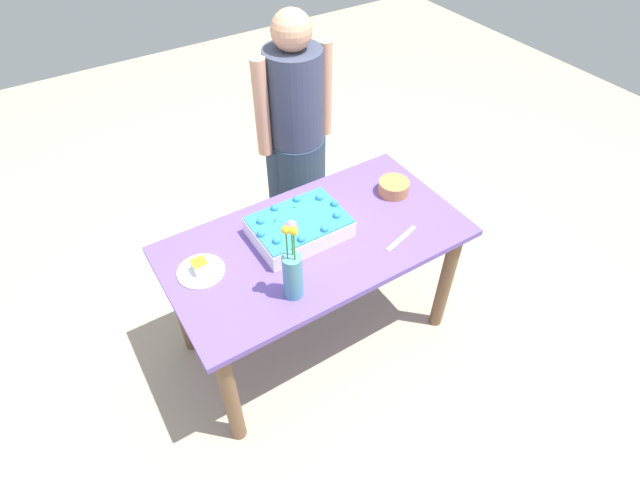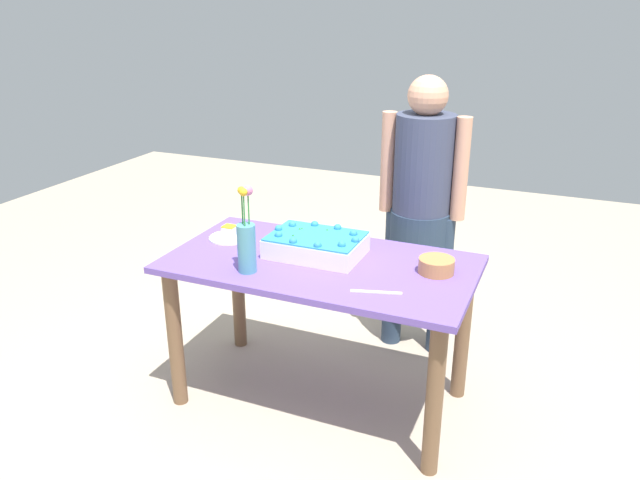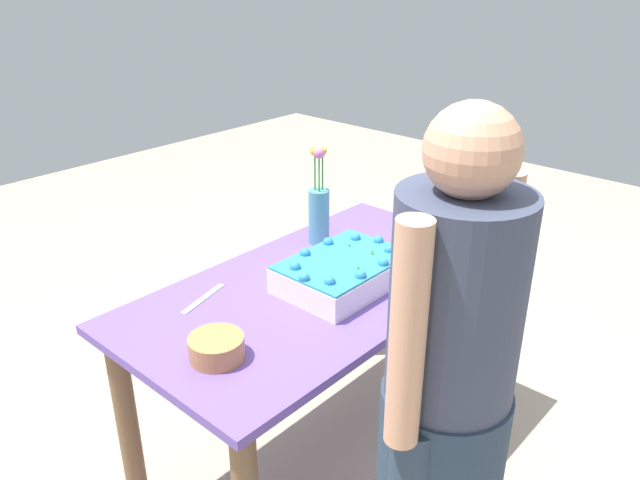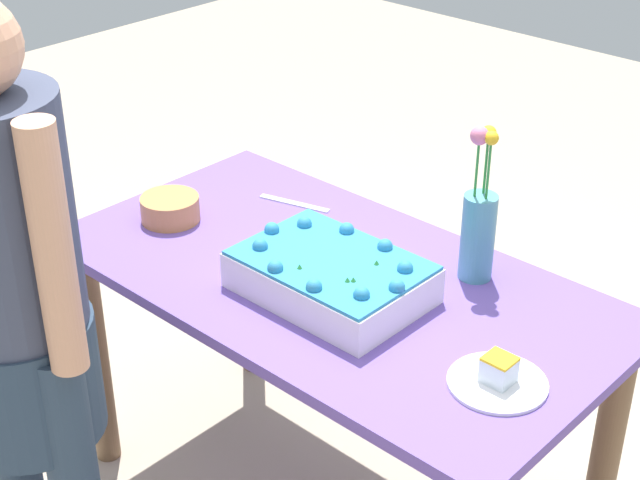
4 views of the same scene
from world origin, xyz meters
TOP-DOWN VIEW (x-y plane):
  - ground_plane at (0.00, 0.00)m, footprint 8.00×8.00m
  - dining_table at (0.00, 0.00)m, footprint 1.38×0.74m
  - sheet_cake at (0.05, -0.06)m, footprint 0.42×0.30m
  - serving_plate_with_slice at (0.52, -0.09)m, footprint 0.20×0.20m
  - cake_knife at (-0.33, 0.21)m, footprint 0.20×0.08m
  - flower_vase at (0.25, 0.23)m, footprint 0.08×0.08m
  - fruit_bowl at (-0.51, -0.08)m, footprint 0.15×0.15m
  - person_standing at (-0.29, -0.67)m, footprint 0.45×0.31m

SIDE VIEW (x-z plane):
  - ground_plane at x=0.00m, z-range 0.00..0.00m
  - dining_table at x=0.00m, z-range 0.24..0.97m
  - cake_knife at x=-0.33m, z-range 0.73..0.73m
  - serving_plate_with_slice at x=0.52m, z-range 0.71..0.78m
  - fruit_bowl at x=-0.51m, z-range 0.73..0.80m
  - sheet_cake at x=0.05m, z-range 0.72..0.84m
  - person_standing at x=-0.29m, z-range 0.11..1.60m
  - flower_vase at x=0.25m, z-range 0.67..1.06m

